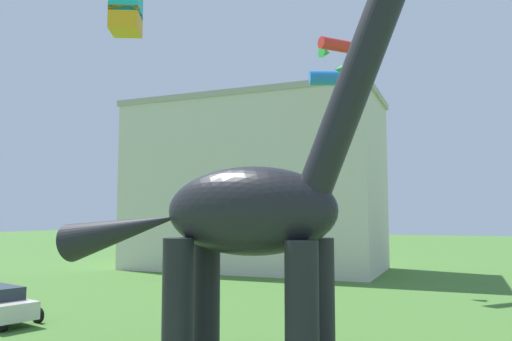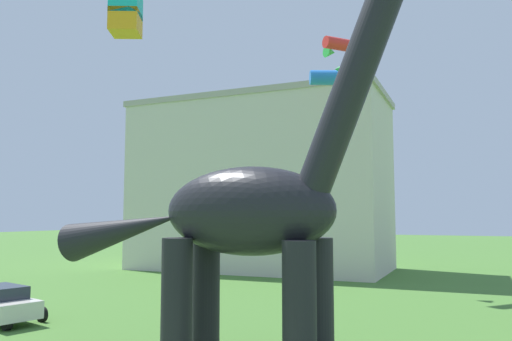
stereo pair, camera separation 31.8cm
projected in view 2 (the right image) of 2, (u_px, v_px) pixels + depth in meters
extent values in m
cylinder|color=black|center=(318.00, 305.00, 14.46)|extent=(0.90, 0.90, 3.89)
cylinder|color=black|center=(299.00, 316.00, 12.89)|extent=(0.90, 0.90, 3.89)
cylinder|color=black|center=(206.00, 297.00, 15.94)|extent=(0.90, 0.90, 3.89)
cylinder|color=black|center=(177.00, 306.00, 14.37)|extent=(0.90, 0.90, 3.89)
ellipsoid|color=black|center=(248.00, 211.00, 14.66)|extent=(5.33, 2.29, 2.62)
cylinder|color=black|center=(362.00, 57.00, 13.68)|extent=(3.83, 0.98, 7.59)
cone|color=black|center=(124.00, 230.00, 16.38)|extent=(4.68, 1.31, 2.22)
cylinder|color=black|center=(42.00, 315.00, 21.43)|extent=(0.66, 0.37, 0.62)
cylinder|color=black|center=(7.00, 323.00, 19.80)|extent=(0.66, 0.37, 0.62)
cylinder|color=red|center=(344.00, 45.00, 32.69)|extent=(2.47, 2.65, 0.79)
cone|color=green|center=(330.00, 52.00, 34.10)|extent=(1.09, 1.08, 0.83)
cylinder|color=#287AE5|center=(336.00, 78.00, 17.59)|extent=(1.90, 1.24, 0.52)
cone|color=green|center=(342.00, 69.00, 16.57)|extent=(0.65, 0.69, 0.54)
cube|color=#19B2B7|center=(126.00, 6.00, 15.88)|extent=(1.21, 1.21, 0.73)
cube|color=orange|center=(125.00, 23.00, 15.83)|extent=(1.21, 1.21, 0.73)
cube|color=beige|center=(261.00, 187.00, 43.55)|extent=(21.29, 10.46, 14.09)
cube|color=#ABA396|center=(261.00, 105.00, 44.22)|extent=(21.71, 10.67, 0.50)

